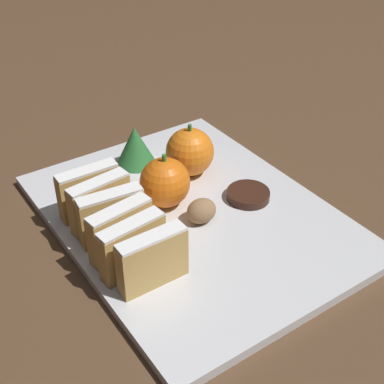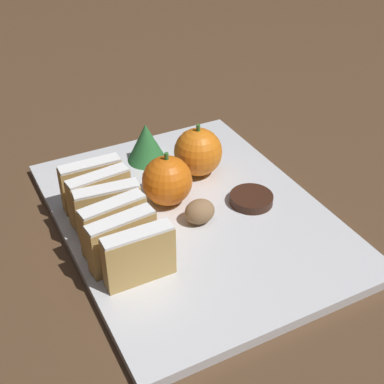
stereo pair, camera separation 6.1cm
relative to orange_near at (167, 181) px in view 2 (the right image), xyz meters
The scene contains 13 objects.
ground_plane 0.06m from the orange_near, 65.20° to the right, with size 6.00×6.00×0.00m, color #513823.
serving_platter 0.05m from the orange_near, 65.20° to the right, with size 0.30×0.38×0.01m.
stollen_slice_front 0.13m from the orange_near, 127.00° to the right, with size 0.07×0.02×0.06m.
stollen_slice_second 0.12m from the orange_near, 137.90° to the right, with size 0.07×0.03×0.06m.
stollen_slice_third 0.10m from the orange_near, 149.38° to the right, with size 0.07×0.03×0.06m.
stollen_slice_fourth 0.09m from the orange_near, 164.61° to the right, with size 0.07×0.03×0.06m.
stollen_slice_fifth 0.08m from the orange_near, behind, with size 0.07×0.03×0.06m.
stollen_slice_sixth 0.09m from the orange_near, 157.47° to the left, with size 0.07×0.02×0.06m.
orange_near is the anchor object (origin of this frame).
orange_far 0.07m from the orange_near, 32.60° to the left, with size 0.06×0.06×0.07m.
walnut 0.06m from the orange_near, 71.24° to the right, with size 0.04×0.03×0.03m.
chocolate_cookie 0.10m from the orange_near, 28.70° to the right, with size 0.05×0.05×0.01m.
evergreen_sprig 0.10m from the orange_near, 81.40° to the left, with size 0.05×0.05×0.05m.
Camera 2 is at (-0.23, -0.45, 0.40)m, focal length 50.00 mm.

